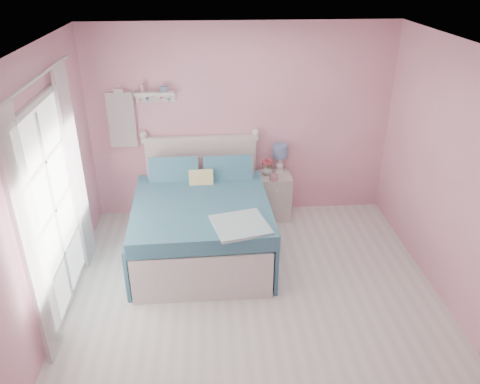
{
  "coord_description": "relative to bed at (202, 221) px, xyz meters",
  "views": [
    {
      "loc": [
        -0.43,
        -3.69,
        3.31
      ],
      "look_at": [
        -0.09,
        1.2,
        0.81
      ],
      "focal_mm": 35.0,
      "sensor_mm": 36.0,
      "label": 1
    }
  ],
  "objects": [
    {
      "name": "floor",
      "position": [
        0.55,
        -1.25,
        -0.4
      ],
      "size": [
        4.5,
        4.5,
        0.0
      ],
      "primitive_type": "plane",
      "color": "beige",
      "rests_on": "ground"
    },
    {
      "name": "bed",
      "position": [
        0.0,
        0.0,
        0.0
      ],
      "size": [
        1.61,
        2.01,
        1.15
      ],
      "rotation": [
        0.0,
        0.0,
        0.03
      ],
      "color": "silver",
      "rests_on": "floor"
    },
    {
      "name": "curtain_far",
      "position": [
        -1.37,
        -0.11,
        0.78
      ],
      "size": [
        0.04,
        0.4,
        2.32
      ],
      "primitive_type": "cube",
      "color": "white",
      "rests_on": "floor"
    },
    {
      "name": "french_door",
      "position": [
        -1.42,
        -0.85,
        0.68
      ],
      "size": [
        0.04,
        1.32,
        2.16
      ],
      "color": "silver",
      "rests_on": "floor"
    },
    {
      "name": "roses",
      "position": [
        0.88,
        0.78,
        0.43
      ],
      "size": [
        0.14,
        0.11,
        0.12
      ],
      "color": "#C6435A",
      "rests_on": "vase"
    },
    {
      "name": "nightstand",
      "position": [
        0.99,
        0.76,
        -0.08
      ],
      "size": [
        0.44,
        0.44,
        0.64
      ],
      "color": "beige",
      "rests_on": "floor"
    },
    {
      "name": "wall_shelf",
      "position": [
        -0.55,
        0.94,
        1.34
      ],
      "size": [
        0.5,
        0.15,
        0.25
      ],
      "color": "silver",
      "rests_on": "room_shell"
    },
    {
      "name": "vase",
      "position": [
        0.88,
        0.78,
        0.31
      ],
      "size": [
        0.15,
        0.15,
        0.14
      ],
      "primitive_type": "imported",
      "rotation": [
        0.0,
        0.0,
        -0.05
      ],
      "color": "silver",
      "rests_on": "nightstand"
    },
    {
      "name": "curtain_near",
      "position": [
        -1.37,
        -1.6,
        0.78
      ],
      "size": [
        0.04,
        0.4,
        2.32
      ],
      "primitive_type": "cube",
      "color": "white",
      "rests_on": "floor"
    },
    {
      "name": "room_shell",
      "position": [
        0.55,
        -1.25,
        1.19
      ],
      "size": [
        4.5,
        4.5,
        4.5
      ],
      "color": "pink",
      "rests_on": "floor"
    },
    {
      "name": "table_lamp",
      "position": [
        1.07,
        0.87,
        0.51
      ],
      "size": [
        0.2,
        0.2,
        0.39
      ],
      "color": "white",
      "rests_on": "nightstand"
    },
    {
      "name": "teacup",
      "position": [
        0.96,
        0.61,
        0.28
      ],
      "size": [
        0.13,
        0.13,
        0.08
      ],
      "primitive_type": "imported",
      "rotation": [
        0.0,
        0.0,
        -0.3
      ],
      "color": "pink",
      "rests_on": "nightstand"
    },
    {
      "name": "hanging_dress",
      "position": [
        -1.0,
        0.93,
        1.0
      ],
      "size": [
        0.34,
        0.03,
        0.72
      ],
      "primitive_type": "cube",
      "color": "white",
      "rests_on": "room_shell"
    }
  ]
}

